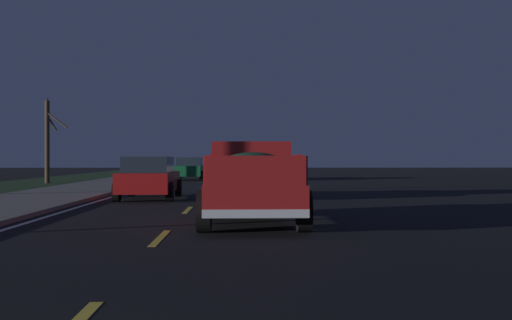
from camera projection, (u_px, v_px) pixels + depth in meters
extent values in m
plane|color=black|center=(207.00, 190.00, 29.46)|extent=(144.00, 144.00, 0.00)
cube|color=slate|center=(83.00, 189.00, 29.31)|extent=(108.00, 4.00, 0.12)
cube|color=yellow|center=(160.00, 238.00, 11.85)|extent=(2.40, 0.14, 0.01)
cube|color=yellow|center=(188.00, 210.00, 18.27)|extent=(2.40, 0.14, 0.01)
cube|color=yellow|center=(202.00, 196.00, 25.09)|extent=(2.40, 0.14, 0.01)
cube|color=yellow|center=(210.00, 188.00, 31.96)|extent=(2.40, 0.14, 0.01)
cube|color=yellow|center=(214.00, 183.00, 37.45)|extent=(2.40, 0.14, 0.01)
cube|color=yellow|center=(217.00, 180.00, 43.29)|extent=(2.40, 0.14, 0.01)
cube|color=yellow|center=(220.00, 177.00, 49.21)|extent=(2.40, 0.14, 0.01)
cube|color=yellow|center=(222.00, 175.00, 55.09)|extent=(2.40, 0.14, 0.01)
cube|color=yellow|center=(224.00, 174.00, 61.30)|extent=(2.40, 0.14, 0.01)
cube|color=yellow|center=(225.00, 172.00, 67.04)|extent=(2.40, 0.14, 0.01)
cube|color=yellow|center=(226.00, 171.00, 72.30)|extent=(2.40, 0.14, 0.01)
cube|color=yellow|center=(227.00, 170.00, 77.38)|extent=(2.40, 0.14, 0.01)
cube|color=yellow|center=(227.00, 170.00, 82.50)|extent=(2.40, 0.14, 0.01)
cube|color=silver|center=(133.00, 190.00, 29.37)|extent=(108.00, 0.14, 0.01)
cube|color=maroon|center=(252.00, 194.00, 14.54)|extent=(5.42, 2.05, 0.60)
cube|color=maroon|center=(250.00, 161.00, 15.72)|extent=(2.18, 1.86, 0.90)
cube|color=#1E2833|center=(251.00, 159.00, 14.67)|extent=(0.05, 1.44, 0.50)
cube|color=maroon|center=(208.00, 169.00, 13.42)|extent=(3.02, 0.11, 0.56)
cube|color=maroon|center=(297.00, 169.00, 13.49)|extent=(3.02, 0.11, 0.56)
cube|color=maroon|center=(256.00, 171.00, 11.88)|extent=(0.10, 1.88, 0.56)
cube|color=silver|center=(256.00, 214.00, 11.88)|extent=(0.14, 2.00, 0.16)
cube|color=red|center=(213.00, 160.00, 11.86)|extent=(0.06, 0.14, 0.20)
cube|color=red|center=(298.00, 160.00, 11.92)|extent=(0.06, 0.14, 0.20)
ellipsoid|color=#193823|center=(253.00, 167.00, 13.46)|extent=(2.61, 1.54, 0.64)
sphere|color=silver|center=(236.00, 173.00, 13.94)|extent=(0.40, 0.40, 0.40)
sphere|color=beige|center=(269.00, 176.00, 12.87)|extent=(0.34, 0.34, 0.34)
cylinder|color=black|center=(210.00, 200.00, 16.28)|extent=(0.84, 0.28, 0.84)
cylinder|color=black|center=(288.00, 200.00, 16.36)|extent=(0.84, 0.28, 0.84)
cylinder|color=black|center=(204.00, 211.00, 12.72)|extent=(0.84, 0.28, 0.84)
cylinder|color=black|center=(304.00, 211.00, 12.79)|extent=(0.84, 0.28, 0.84)
cube|color=maroon|center=(149.00, 182.00, 23.21)|extent=(4.41, 1.82, 0.70)
cube|color=#1E2833|center=(148.00, 164.00, 22.96)|extent=(2.47, 1.59, 0.56)
cylinder|color=black|center=(132.00, 188.00, 24.68)|extent=(0.68, 0.22, 0.68)
cylinder|color=black|center=(178.00, 188.00, 24.72)|extent=(0.68, 0.22, 0.68)
cylinder|color=black|center=(117.00, 192.00, 21.69)|extent=(0.68, 0.22, 0.68)
cylinder|color=black|center=(170.00, 192.00, 21.73)|extent=(0.68, 0.22, 0.68)
cube|color=red|center=(140.00, 183.00, 21.06)|extent=(0.09, 1.51, 0.10)
cube|color=#14592D|center=(190.00, 171.00, 43.80)|extent=(4.44, 1.90, 0.70)
cube|color=#1E2833|center=(190.00, 162.00, 43.55)|extent=(2.50, 1.64, 0.56)
cylinder|color=black|center=(179.00, 174.00, 45.30)|extent=(0.68, 0.22, 0.68)
cylinder|color=black|center=(205.00, 174.00, 45.31)|extent=(0.68, 0.22, 0.68)
cylinder|color=black|center=(174.00, 176.00, 42.31)|extent=(0.68, 0.22, 0.68)
cylinder|color=black|center=(201.00, 176.00, 42.31)|extent=(0.68, 0.22, 0.68)
cube|color=red|center=(187.00, 171.00, 41.65)|extent=(0.11, 1.51, 0.10)
cube|color=black|center=(253.00, 181.00, 24.02)|extent=(4.43, 1.87, 0.70)
cube|color=#1E2833|center=(253.00, 164.00, 23.76)|extent=(2.49, 1.62, 0.56)
cylinder|color=black|center=(229.00, 187.00, 25.47)|extent=(0.68, 0.22, 0.68)
cylinder|color=black|center=(274.00, 187.00, 25.55)|extent=(0.68, 0.22, 0.68)
cylinder|color=black|center=(229.00, 191.00, 22.48)|extent=(0.68, 0.22, 0.68)
cylinder|color=black|center=(280.00, 191.00, 22.56)|extent=(0.68, 0.22, 0.68)
cube|color=red|center=(255.00, 182.00, 21.87)|extent=(0.10, 1.51, 0.10)
cube|color=#B2B5BA|center=(246.00, 171.00, 43.44)|extent=(4.42, 1.84, 0.70)
cube|color=#1E2833|center=(246.00, 162.00, 43.19)|extent=(2.48, 1.61, 0.56)
cylinder|color=black|center=(233.00, 175.00, 44.91)|extent=(0.68, 0.22, 0.68)
cylinder|color=black|center=(258.00, 174.00, 44.97)|extent=(0.68, 0.22, 0.68)
cylinder|color=black|center=(232.00, 176.00, 41.92)|extent=(0.68, 0.22, 0.68)
cylinder|color=black|center=(260.00, 176.00, 41.98)|extent=(0.68, 0.22, 0.68)
cube|color=red|center=(246.00, 171.00, 41.30)|extent=(0.09, 1.51, 0.10)
cylinder|color=#423323|center=(47.00, 142.00, 37.97)|extent=(0.28, 0.28, 4.90)
cylinder|color=#423323|center=(47.00, 105.00, 38.38)|extent=(0.91, 0.46, 0.74)
cylinder|color=#423323|center=(52.00, 123.00, 38.21)|extent=(0.55, 0.52, 0.96)
cylinder|color=#423323|center=(57.00, 120.00, 37.79)|extent=(0.38, 1.33, 1.03)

